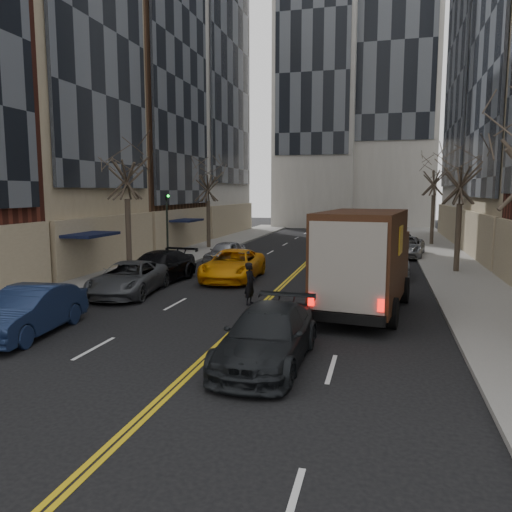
% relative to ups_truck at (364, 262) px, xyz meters
% --- Properties ---
extents(sidewalk_left, '(4.00, 66.00, 0.15)m').
position_rel_ups_truck_xyz_m(sidewalk_left, '(-13.06, 12.55, -1.89)').
color(sidewalk_left, slate).
rests_on(sidewalk_left, ground).
extents(sidewalk_right, '(4.00, 66.00, 0.15)m').
position_rel_ups_truck_xyz_m(sidewalk_right, '(4.94, 12.55, -1.89)').
color(sidewalk_right, slate).
rests_on(sidewalk_right, ground).
extents(streetwall_left, '(14.00, 49.50, 36.00)m').
position_rel_ups_truck_xyz_m(streetwall_left, '(-20.36, 16.45, 13.59)').
color(streetwall_left, '#562319').
rests_on(streetwall_left, ground).
extents(tree_lf_mid, '(3.20, 3.20, 8.91)m').
position_rel_ups_truck_xyz_m(tree_lf_mid, '(-12.86, 5.55, 4.63)').
color(tree_lf_mid, '#382D23').
rests_on(tree_lf_mid, sidewalk_left).
extents(tree_lf_far, '(3.20, 3.20, 8.12)m').
position_rel_ups_truck_xyz_m(tree_lf_far, '(-12.86, 18.55, 4.06)').
color(tree_lf_far, '#382D23').
rests_on(tree_lf_far, sidewalk_left).
extents(tree_rt_mid, '(3.20, 3.20, 8.32)m').
position_rel_ups_truck_xyz_m(tree_rt_mid, '(4.74, 10.55, 4.20)').
color(tree_rt_mid, '#382D23').
rests_on(tree_rt_mid, sidewalk_right).
extents(tree_rt_far, '(3.20, 3.20, 9.11)m').
position_rel_ups_truck_xyz_m(tree_rt_far, '(4.74, 25.55, 4.77)').
color(tree_rt_far, '#382D23').
rests_on(tree_rt_far, sidewalk_right).
extents(traffic_signal, '(0.29, 0.26, 4.70)m').
position_rel_ups_truck_xyz_m(traffic_signal, '(-11.46, 7.55, 0.85)').
color(traffic_signal, black).
rests_on(traffic_signal, sidewalk_left).
extents(ups_truck, '(3.61, 7.41, 3.90)m').
position_rel_ups_truck_xyz_m(ups_truck, '(0.00, 0.00, 0.00)').
color(ups_truck, black).
rests_on(ups_truck, ground).
extents(observer_sedan, '(2.26, 5.28, 1.51)m').
position_rel_ups_truck_xyz_m(observer_sedan, '(-2.28, -6.45, -1.21)').
color(observer_sedan, black).
rests_on(observer_sedan, ground).
extents(taxi, '(2.89, 5.77, 1.57)m').
position_rel_ups_truck_xyz_m(taxi, '(-6.90, 5.57, -1.18)').
color(taxi, orange).
rests_on(taxi, ground).
extents(pedestrian, '(0.50, 0.69, 1.75)m').
position_rel_ups_truck_xyz_m(pedestrian, '(-4.55, 0.24, -1.09)').
color(pedestrian, black).
rests_on(pedestrian, ground).
extents(parked_lf_b, '(2.12, 4.91, 1.57)m').
position_rel_ups_truck_xyz_m(parked_lf_b, '(-10.36, -5.72, -1.18)').
color(parked_lf_b, '#13203E').
rests_on(parked_lf_b, ground).
extents(parked_lf_c, '(3.08, 5.55, 1.47)m').
position_rel_ups_truck_xyz_m(parked_lf_c, '(-10.36, 0.83, -1.23)').
color(parked_lf_c, '#44464B').
rests_on(parked_lf_c, ground).
extents(parked_lf_d, '(2.78, 5.64, 1.58)m').
position_rel_ups_truck_xyz_m(parked_lf_d, '(-10.36, 3.85, -1.18)').
color(parked_lf_d, black).
rests_on(parked_lf_d, ground).
extents(parked_lf_e, '(2.04, 4.28, 1.41)m').
position_rel_ups_truck_xyz_m(parked_lf_e, '(-9.16, 11.31, -1.26)').
color(parked_lf_e, '#ACAEB4').
rests_on(parked_lf_e, ground).
extents(parked_rt_a, '(2.04, 5.03, 1.62)m').
position_rel_ups_truck_xyz_m(parked_rt_a, '(1.04, 9.22, -1.15)').
color(parked_rt_a, '#484C4F').
rests_on(parked_rt_a, ground).
extents(parked_rt_b, '(3.08, 5.57, 1.47)m').
position_rel_ups_truck_xyz_m(parked_rt_b, '(2.24, 17.31, -1.23)').
color(parked_rt_b, '#96999D').
rests_on(parked_rt_b, ground).
extents(parked_rt_c, '(2.46, 4.80, 1.33)m').
position_rel_ups_truck_xyz_m(parked_rt_c, '(2.23, 21.59, -1.30)').
color(parked_rt_c, black).
rests_on(parked_rt_c, ground).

